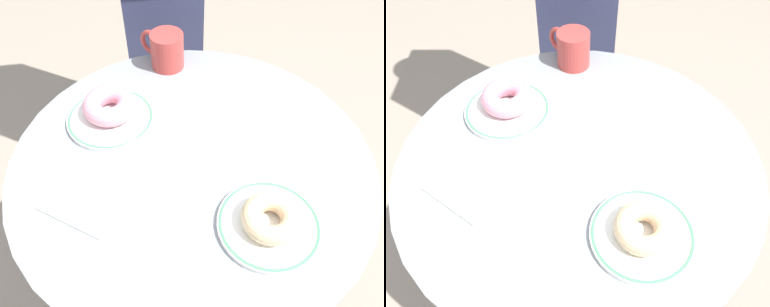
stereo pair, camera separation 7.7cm
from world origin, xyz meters
TOP-DOWN VIEW (x-y plane):
  - ground_plane at (0.00, 0.00)m, footprint 7.00×7.00m
  - cafe_table at (0.00, 0.00)m, footprint 0.75×0.75m
  - plate_left at (-0.21, -0.04)m, footprint 0.19×0.19m
  - plate_right at (0.21, -0.02)m, footprint 0.19×0.19m
  - donut_pink_frosted at (-0.22, -0.03)m, footprint 0.16×0.16m
  - donut_glazed at (0.21, -0.02)m, footprint 0.15×0.15m
  - paper_napkin at (-0.07, -0.21)m, footprint 0.17×0.15m
  - coffee_mug at (-0.26, 0.18)m, footprint 0.12×0.08m

SIDE VIEW (x-z plane):
  - ground_plane at x=0.00m, z-range -0.02..0.00m
  - cafe_table at x=0.00m, z-range 0.13..0.84m
  - paper_napkin at x=-0.07m, z-range 0.71..0.72m
  - plate_right at x=0.21m, z-range 0.71..0.72m
  - plate_left at x=-0.21m, z-range 0.71..0.72m
  - donut_glazed at x=0.21m, z-range 0.72..0.76m
  - donut_pink_frosted at x=-0.22m, z-range 0.72..0.76m
  - coffee_mug at x=-0.26m, z-range 0.71..0.80m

